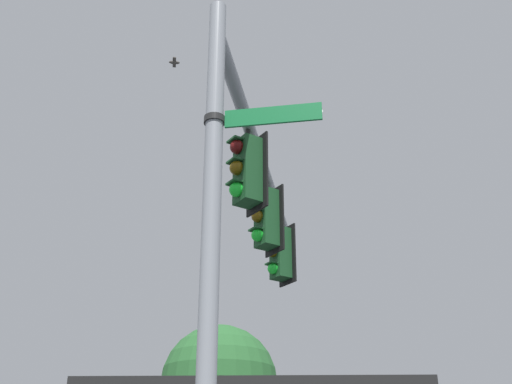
% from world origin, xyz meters
% --- Properties ---
extents(signal_pole, '(0.21, 0.21, 7.31)m').
position_xyz_m(signal_pole, '(0.00, 0.00, 3.66)').
color(signal_pole, gray).
rests_on(signal_pole, ground).
extents(mast_arm, '(5.44, 5.13, 0.20)m').
position_xyz_m(mast_arm, '(2.65, -2.49, 6.85)').
color(mast_arm, gray).
extents(traffic_light_nearest_pole, '(0.54, 0.49, 1.31)m').
position_xyz_m(traffic_light_nearest_pole, '(1.56, -1.45, 6.05)').
color(traffic_light_nearest_pole, black).
extents(traffic_light_mid_inner, '(0.54, 0.49, 1.31)m').
position_xyz_m(traffic_light_mid_inner, '(2.92, -2.72, 6.05)').
color(traffic_light_mid_inner, black).
extents(traffic_light_mid_outer, '(0.54, 0.49, 1.31)m').
position_xyz_m(traffic_light_mid_outer, '(4.28, -4.00, 6.05)').
color(traffic_light_mid_outer, black).
extents(street_name_sign, '(0.98, 1.04, 0.22)m').
position_xyz_m(street_name_sign, '(-0.29, -0.30, 5.64)').
color(street_name_sign, '#147238').
extents(bird_flying, '(0.26, 0.21, 0.07)m').
position_xyz_m(bird_flying, '(3.29, -0.97, 8.87)').
color(bird_flying, '#4C4742').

